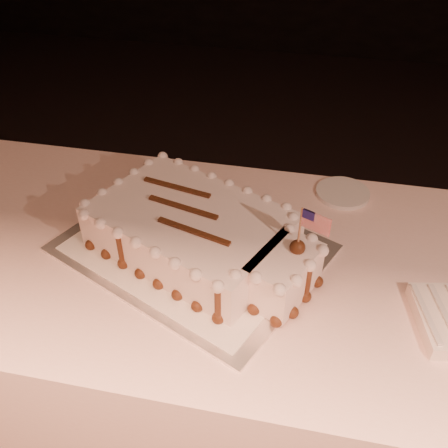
% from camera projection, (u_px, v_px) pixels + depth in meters
% --- Properties ---
extents(room_shell, '(6.10, 8.10, 2.90)m').
position_uv_depth(room_shell, '(153.00, 159.00, 0.32)').
color(room_shell, black).
rests_on(room_shell, ground).
extents(banquet_table, '(2.40, 0.80, 0.75)m').
position_uv_depth(banquet_table, '(250.00, 356.00, 1.43)').
color(banquet_table, '#FFD1C5').
rests_on(banquet_table, ground).
extents(cake_board, '(0.72, 0.65, 0.01)m').
position_uv_depth(cake_board, '(192.00, 248.00, 1.22)').
color(cake_board, white).
rests_on(cake_board, banquet_table).
extents(doily, '(0.65, 0.58, 0.00)m').
position_uv_depth(doily, '(192.00, 246.00, 1.21)').
color(doily, white).
rests_on(doily, cake_board).
extents(sheet_cake, '(0.59, 0.46, 0.22)m').
position_uv_depth(sheet_cake, '(201.00, 234.00, 1.17)').
color(sheet_cake, white).
rests_on(sheet_cake, doily).
extents(side_plate, '(0.15, 0.15, 0.01)m').
position_uv_depth(side_plate, '(343.00, 193.00, 1.39)').
color(side_plate, silver).
rests_on(side_plate, banquet_table).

